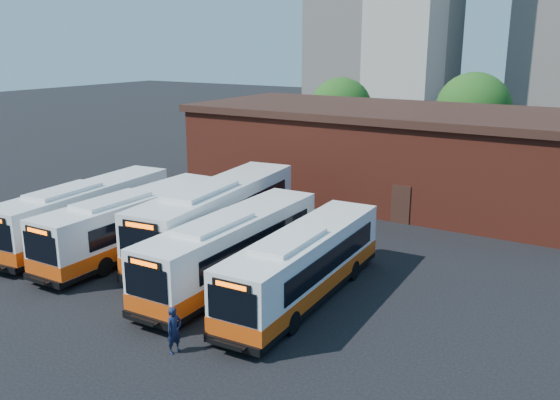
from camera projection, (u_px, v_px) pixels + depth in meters
The scene contains 10 objects.
ground at pixel (225, 291), 26.71m from camera, with size 220.00×220.00×0.00m, color black.
bus_farwest at pixel (86, 215), 33.15m from camera, with size 3.64×12.38×3.33m.
bus_west at pixel (134, 225), 31.27m from camera, with size 2.69×12.15×3.30m.
bus_midwest at pixel (218, 218), 31.84m from camera, with size 4.39×13.85×3.72m.
bus_mideast at pixel (233, 250), 27.50m from camera, with size 2.79×12.18×3.30m.
bus_east at pixel (304, 267), 25.59m from camera, with size 2.95×11.79×3.18m.
transit_worker at pixel (174, 330), 21.20m from camera, with size 0.64×0.42×1.76m, color #131B37.
depot_building at pixel (392, 152), 42.30m from camera, with size 28.60×12.60×6.40m.
tree_west at pixel (341, 109), 56.89m from camera, with size 6.00×6.00×7.65m.
tree_mid at pixel (473, 110), 52.32m from camera, with size 6.56×6.56×8.36m.
Camera 1 is at (15.14, -19.74, 10.86)m, focal length 38.00 mm.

